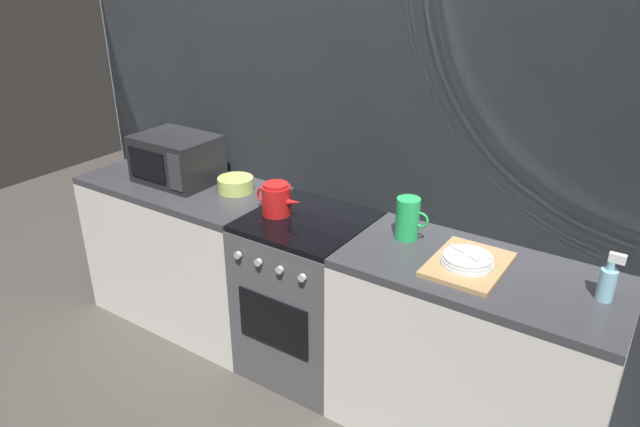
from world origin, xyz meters
name	(u,v)px	position (x,y,z in m)	size (l,w,h in m)	color
ground_plane	(309,363)	(0.00, 0.00, 0.00)	(8.00, 8.00, 0.00)	#47423D
back_wall	(342,145)	(0.00, 0.32, 1.20)	(3.60, 0.05, 2.40)	gray
counter_left	(188,251)	(-0.90, 0.00, 0.45)	(1.20, 0.60, 0.90)	silver
stove_unit	(308,295)	(0.00, 0.00, 0.45)	(0.60, 0.63, 0.90)	#4C4C51
counter_right	(470,355)	(0.90, 0.00, 0.45)	(1.20, 0.60, 0.90)	silver
microwave	(177,159)	(-0.93, 0.02, 1.04)	(0.46, 0.35, 0.27)	black
kettle	(276,199)	(-0.17, -0.03, 0.98)	(0.28, 0.15, 0.17)	red
mixing_bowl	(236,184)	(-0.55, 0.08, 0.94)	(0.20, 0.20, 0.08)	#B7D166
pitcher	(408,218)	(0.51, 0.09, 1.00)	(0.16, 0.11, 0.20)	green
dish_pile	(468,262)	(0.84, -0.02, 0.92)	(0.30, 0.40, 0.07)	tan
spray_bottle	(608,282)	(1.37, 0.04, 0.98)	(0.08, 0.06, 0.20)	#8CCCE5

